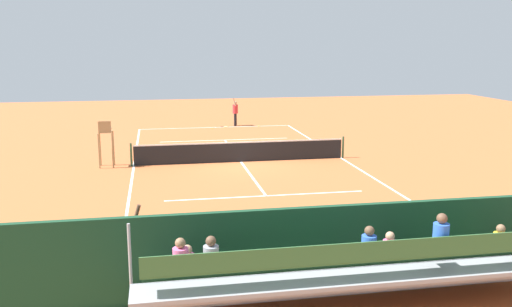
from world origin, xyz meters
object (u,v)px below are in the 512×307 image
(equipment_bag, at_px, (403,265))
(umpire_chair, at_px, (106,139))
(tennis_net, at_px, (241,151))
(bleacher_stand, at_px, (356,274))
(courtside_bench, at_px, (454,245))
(tennis_racket, at_px, (226,127))
(tennis_ball_near, at_px, (212,128))
(tennis_ball_far, at_px, (259,126))
(line_judge, at_px, (136,245))
(tennis_player, at_px, (235,111))

(equipment_bag, bearing_deg, umpire_chair, -58.61)
(tennis_net, height_order, bleacher_stand, bleacher_stand)
(courtside_bench, xyz_separation_m, tennis_racket, (2.70, -24.36, -0.54))
(tennis_ball_near, distance_m, tennis_ball_far, 3.24)
(tennis_net, distance_m, line_judge, 13.82)
(tennis_net, bearing_deg, equipment_bag, 98.42)
(umpire_chair, height_order, tennis_ball_near, umpire_chair)
(bleacher_stand, bearing_deg, tennis_racket, -91.53)
(line_judge, bearing_deg, tennis_ball_near, -100.17)
(umpire_chair, relative_size, equipment_bag, 2.38)
(bleacher_stand, distance_m, tennis_racket, 26.46)
(umpire_chair, height_order, tennis_ball_far, umpire_chair)
(tennis_net, bearing_deg, tennis_racket, -93.57)
(tennis_ball_far, height_order, line_judge, line_judge)
(bleacher_stand, xyz_separation_m, courtside_bench, (-3.41, -2.08, -0.39))
(tennis_ball_near, relative_size, tennis_ball_far, 1.00)
(tennis_net, distance_m, tennis_ball_far, 11.26)
(tennis_ball_far, bearing_deg, umpire_chair, 49.93)
(bleacher_stand, height_order, umpire_chair, bleacher_stand)
(tennis_ball_near, bearing_deg, bleacher_stand, 90.58)
(umpire_chair, bearing_deg, tennis_player, -123.61)
(bleacher_stand, relative_size, tennis_ball_near, 137.27)
(courtside_bench, bearing_deg, equipment_bag, 5.19)
(tennis_racket, bearing_deg, line_judge, 77.90)
(tennis_racket, xyz_separation_m, line_judge, (5.18, 24.15, 1.00))
(courtside_bench, bearing_deg, tennis_player, -85.44)
(bleacher_stand, height_order, tennis_player, bleacher_stand)
(bleacher_stand, bearing_deg, tennis_ball_far, -96.40)
(tennis_player, distance_m, tennis_racket, 1.30)
(tennis_ball_far, bearing_deg, tennis_ball_near, 8.29)
(bleacher_stand, distance_m, line_judge, 5.02)
(tennis_ball_far, bearing_deg, courtside_bench, 91.12)
(courtside_bench, xyz_separation_m, line_judge, (7.88, -0.21, 0.46))
(courtside_bench, distance_m, tennis_ball_far, 24.14)
(tennis_player, distance_m, tennis_ball_near, 2.24)
(courtside_bench, distance_m, equipment_bag, 1.47)
(courtside_bench, distance_m, line_judge, 7.90)
(umpire_chair, bearing_deg, line_judge, 97.47)
(equipment_bag, xyz_separation_m, line_judge, (6.47, -0.34, 0.84))
(courtside_bench, bearing_deg, bleacher_stand, 31.33)
(equipment_bag, bearing_deg, tennis_ball_far, -92.23)
(umpire_chair, relative_size, tennis_ball_near, 32.42)
(courtside_bench, relative_size, tennis_ball_far, 27.27)
(equipment_bag, relative_size, tennis_ball_near, 13.64)
(courtside_bench, relative_size, tennis_ball_near, 27.27)
(tennis_net, xyz_separation_m, tennis_player, (-1.42, -11.48, 0.51))
(umpire_chair, distance_m, courtside_bench, 16.41)
(tennis_net, bearing_deg, umpire_chair, -0.12)
(line_judge, bearing_deg, umpire_chair, -82.53)
(equipment_bag, height_order, line_judge, line_judge)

